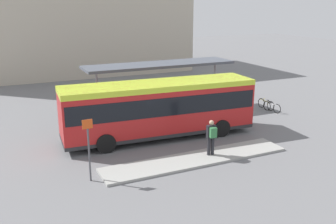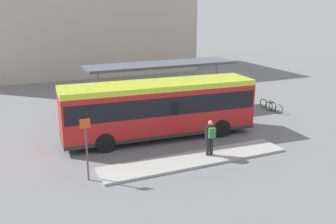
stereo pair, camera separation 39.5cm
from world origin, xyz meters
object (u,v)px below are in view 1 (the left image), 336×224
at_px(city_bus, 159,106).
at_px(potted_planter_near_shelter, 216,107).
at_px(bicycle_white, 272,107).
at_px(platform_sign, 89,147).
at_px(bicycle_yellow, 266,104).
at_px(pedestrian_waiting, 211,135).

height_order(city_bus, potted_planter_near_shelter, city_bus).
xyz_separation_m(bicycle_white, platform_sign, (-14.44, -5.30, 1.21)).
bearing_deg(potted_planter_near_shelter, platform_sign, -149.75).
bearing_deg(bicycle_white, bicycle_yellow, 164.61).
bearing_deg(bicycle_yellow, pedestrian_waiting, 121.86).
height_order(city_bus, bicycle_yellow, city_bus).
xyz_separation_m(city_bus, pedestrian_waiting, (1.14, -3.80, -0.72)).
distance_m(city_bus, bicycle_white, 9.69).
bearing_deg(bicycle_yellow, city_bus, 99.33).
bearing_deg(bicycle_yellow, potted_planter_near_shelter, 87.99).
bearing_deg(pedestrian_waiting, platform_sign, 96.91).
relative_size(city_bus, platform_sign, 3.96).
xyz_separation_m(bicycle_white, potted_planter_near_shelter, (-4.29, 0.62, 0.31)).
bearing_deg(potted_planter_near_shelter, bicycle_yellow, 1.88).
bearing_deg(platform_sign, bicycle_yellow, 22.66).
bearing_deg(city_bus, pedestrian_waiting, -69.58).
distance_m(city_bus, pedestrian_waiting, 4.04).
distance_m(pedestrian_waiting, bicycle_white, 9.88).
height_order(bicycle_white, potted_planter_near_shelter, potted_planter_near_shelter).
xyz_separation_m(city_bus, bicycle_white, (9.45, 1.48, -1.54)).
height_order(pedestrian_waiting, bicycle_white, pedestrian_waiting).
relative_size(city_bus, bicycle_white, 7.02).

